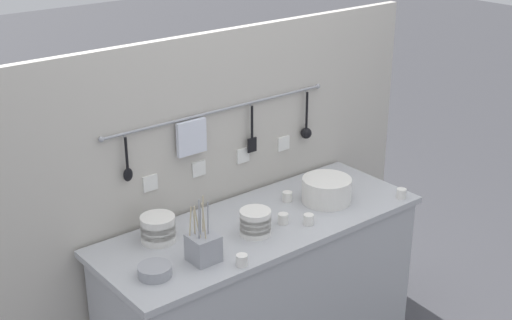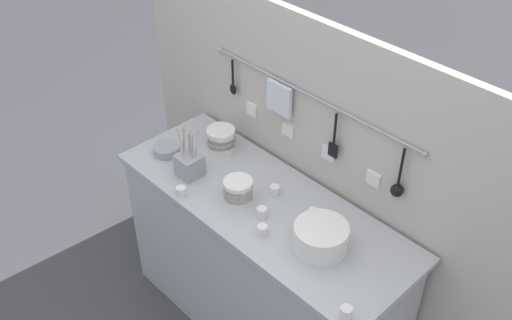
# 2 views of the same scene
# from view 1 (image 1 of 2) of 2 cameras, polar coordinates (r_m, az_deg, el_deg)

# --- Properties ---
(counter) EXTENTS (1.53, 0.57, 0.88)m
(counter) POSITION_cam_1_polar(r_m,az_deg,el_deg) (3.40, 0.40, -11.54)
(counter) COLOR #ADAFB5
(counter) RESTS_ON ground
(back_wall) EXTENTS (2.33, 0.09, 1.68)m
(back_wall) POSITION_cam_1_polar(r_m,az_deg,el_deg) (3.42, -2.96, -3.58)
(back_wall) COLOR #BCB7AD
(back_wall) RESTS_ON ground
(bowl_stack_short_front) EXTENTS (0.15, 0.15, 0.11)m
(bowl_stack_short_front) POSITION_cam_1_polar(r_m,az_deg,el_deg) (3.03, -7.84, -5.46)
(bowl_stack_short_front) COLOR silver
(bowl_stack_short_front) RESTS_ON counter
(bowl_stack_tall_left) EXTENTS (0.14, 0.14, 0.11)m
(bowl_stack_tall_left) POSITION_cam_1_polar(r_m,az_deg,el_deg) (3.06, -0.05, -5.01)
(bowl_stack_tall_left) COLOR silver
(bowl_stack_tall_left) RESTS_ON counter
(plate_stack) EXTENTS (0.23, 0.23, 0.12)m
(plate_stack) POSITION_cam_1_polar(r_m,az_deg,el_deg) (3.36, 5.67, -2.40)
(plate_stack) COLOR silver
(plate_stack) RESTS_ON counter
(steel_mixing_bowl) EXTENTS (0.13, 0.13, 0.04)m
(steel_mixing_bowl) POSITION_cam_1_polar(r_m,az_deg,el_deg) (2.80, -8.11, -8.77)
(steel_mixing_bowl) COLOR #93969E
(steel_mixing_bowl) RESTS_ON counter
(cutlery_caddy) EXTENTS (0.11, 0.11, 0.27)m
(cutlery_caddy) POSITION_cam_1_polar(r_m,az_deg,el_deg) (2.87, -4.23, -6.97)
(cutlery_caddy) COLOR #93969E
(cutlery_caddy) RESTS_ON counter
(cup_edge_far) EXTENTS (0.05, 0.05, 0.05)m
(cup_edge_far) POSITION_cam_1_polar(r_m,az_deg,el_deg) (3.36, 2.52, -2.94)
(cup_edge_far) COLOR silver
(cup_edge_far) RESTS_ON counter
(cup_mid_row) EXTENTS (0.05, 0.05, 0.05)m
(cup_mid_row) POSITION_cam_1_polar(r_m,az_deg,el_deg) (3.16, 4.23, -4.77)
(cup_mid_row) COLOR silver
(cup_mid_row) RESTS_ON counter
(cup_beside_plates) EXTENTS (0.05, 0.05, 0.05)m
(cup_beside_plates) POSITION_cam_1_polar(r_m,az_deg,el_deg) (2.84, -1.14, -8.02)
(cup_beside_plates) COLOR silver
(cup_beside_plates) RESTS_ON counter
(cup_back_right) EXTENTS (0.05, 0.05, 0.05)m
(cup_back_right) POSITION_cam_1_polar(r_m,az_deg,el_deg) (3.46, 11.55, -2.64)
(cup_back_right) COLOR silver
(cup_back_right) RESTS_ON counter
(cup_edge_near) EXTENTS (0.05, 0.05, 0.05)m
(cup_edge_near) POSITION_cam_1_polar(r_m,az_deg,el_deg) (3.16, 2.19, -4.71)
(cup_edge_near) COLOR silver
(cup_edge_near) RESTS_ON counter
(cup_centre) EXTENTS (0.05, 0.05, 0.05)m
(cup_centre) POSITION_cam_1_polar(r_m,az_deg,el_deg) (3.22, -0.51, -4.12)
(cup_centre) COLOR silver
(cup_centre) RESTS_ON counter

